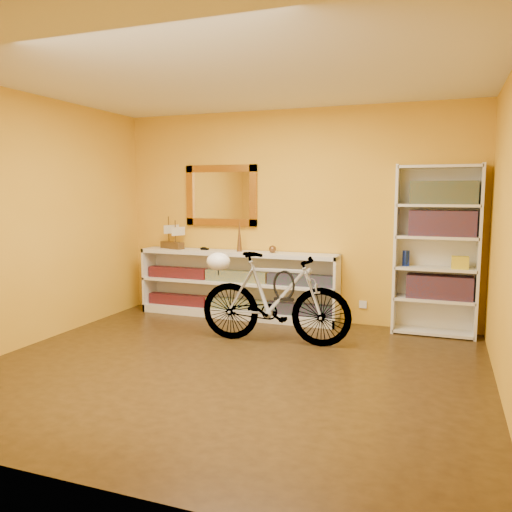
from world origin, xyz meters
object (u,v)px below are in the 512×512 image
(bicycle, at_px, (275,298))
(helmet, at_px, (218,261))
(console_unit, at_px, (237,284))
(bookcase, at_px, (436,251))

(bicycle, height_order, helmet, bicycle)
(console_unit, bearing_deg, bicycle, -48.54)
(bicycle, distance_m, helmet, 0.73)
(console_unit, height_order, bicycle, bicycle)
(console_unit, relative_size, helmet, 9.99)
(bicycle, bearing_deg, console_unit, 37.09)
(console_unit, bearing_deg, bookcase, 0.60)
(bookcase, relative_size, helmet, 7.30)
(console_unit, distance_m, helmet, 1.07)
(bookcase, bearing_deg, bicycle, -149.05)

